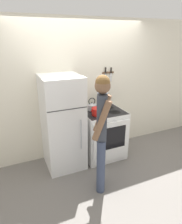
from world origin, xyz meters
TOP-DOWN VIEW (x-y plane):
  - ground_plane at (0.00, 0.00)m, footprint 14.00×14.00m
  - wall_back at (0.00, 0.03)m, footprint 10.00×0.06m
  - refrigerator at (-0.47, -0.34)m, footprint 0.65×0.70m
  - stove_range at (0.30, -0.37)m, footprint 0.76×0.73m
  - dutch_oven_pot at (0.13, -0.48)m, footprint 0.26×0.22m
  - tea_kettle at (0.14, -0.21)m, footprint 0.22×0.18m
  - utensil_jar at (0.49, -0.20)m, footprint 0.11×0.11m
  - person at (-0.14, -1.17)m, footprint 0.40×0.43m
  - wall_knife_strip at (0.57, -0.02)m, footprint 0.24×0.03m

SIDE VIEW (x-z plane):
  - ground_plane at x=0.00m, z-range 0.00..0.00m
  - stove_range at x=0.30m, z-range 0.01..0.94m
  - refrigerator at x=-0.47m, z-range 0.00..1.64m
  - dutch_oven_pot at x=0.13m, z-range 0.92..1.07m
  - tea_kettle at x=0.14m, z-range 0.88..1.12m
  - utensil_jar at x=0.49m, z-range 0.86..1.14m
  - person at x=-0.14m, z-range 0.12..1.89m
  - wall_back at x=0.00m, z-range 0.00..2.55m
  - wall_knife_strip at x=0.57m, z-range 1.40..1.74m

